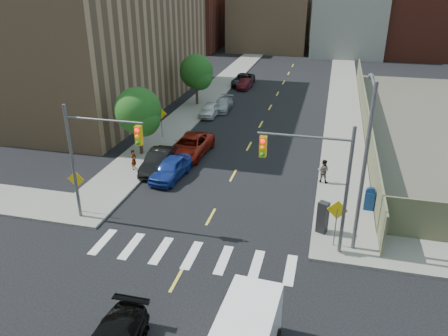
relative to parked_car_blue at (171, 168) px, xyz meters
The scene contains 28 objects.
ground 13.25m from the parked_car_blue, 71.48° to the right, with size 160.00×160.00×0.00m, color black.
sidewalk_nw 29.18m from the parked_car_blue, 96.99° to the left, with size 3.50×73.00×0.15m, color gray.
sidewalk_ne 31.34m from the parked_car_blue, 67.58° to the left, with size 3.50×73.00×0.15m, color gray.
fence_north 20.73m from the parked_car_blue, 48.25° to the left, with size 0.12×44.00×2.50m, color #656748.
building_nw 25.97m from the parked_car_blue, 135.55° to the left, with size 22.00×30.00×16.00m, color #8C6B4C.
bg_bldg_west 60.38m from the parked_car_blue, 107.21° to the left, with size 14.00×18.00×12.00m, color #592319.
bg_bldg_midwest 59.87m from the parked_car_blue, 91.73° to the left, with size 14.00×16.00×15.00m, color #8C6B4C.
bg_bldg_center 58.89m from the parked_car_blue, 78.01° to the left, with size 12.00×16.00×10.00m, color gray.
bg_bldg_east 65.38m from the parked_car_blue, 66.22° to the left, with size 18.00×18.00×16.00m, color #592319.
signal_nw 7.76m from the parked_car_blue, 105.26° to the right, with size 4.59×0.30×7.00m.
signal_ne 12.68m from the parked_car_blue, 32.71° to the right, with size 4.59×0.30×7.00m.
streetlight_ne 14.34m from the parked_car_blue, 24.46° to the right, with size 0.25×3.70×9.00m.
warn_sign_nw 7.14m from the parked_car_blue, 120.79° to the right, with size 1.06×0.06×2.83m.
warn_sign_ne 12.96m from the parked_car_blue, 27.92° to the right, with size 1.06×0.06×2.83m.
warn_sign_midwest 8.38m from the parked_car_blue, 115.76° to the left, with size 1.06×0.06×2.83m.
tree_west_near 5.85m from the parked_car_blue, 137.34° to the left, with size 3.66×3.64×5.52m.
tree_west_far 19.09m from the parked_car_blue, 101.62° to the left, with size 3.66×3.64×5.52m.
parked_car_blue is the anchor object (origin of this frame).
parked_car_black 1.67m from the parked_car_blue, 141.16° to the left, with size 1.61×4.61×1.52m, color black.
parked_car_red 4.43m from the parked_car_blue, 90.00° to the left, with size 2.59×5.61×1.56m, color maroon.
parked_car_silver 17.23m from the parked_car_blue, 91.90° to the left, with size 1.72×4.23×1.23m, color #929599.
parked_car_white 14.95m from the parked_car_blue, 94.99° to the left, with size 1.59×3.94×1.34m, color silver.
parked_car_maroon 27.01m from the parked_car_blue, 90.30° to the left, with size 1.31×3.75×1.24m, color #380B11.
parked_car_grey 28.70m from the parked_car_blue, 91.46° to the left, with size 2.38×5.16×1.43m, color black.
mailbox 13.49m from the parked_car_blue, ahead, with size 0.63×0.50×1.47m.
payphone 11.76m from the parked_car_blue, 24.32° to the right, with size 0.55×0.45×1.85m, color black.
pedestrian_west 3.09m from the parked_car_blue, behind, with size 0.56×0.37×1.53m, color gray.
pedestrian_east 10.63m from the parked_car_blue, ahead, with size 0.81×0.63×1.66m, color gray.
Camera 1 is at (6.28, -13.84, 13.43)m, focal length 35.00 mm.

